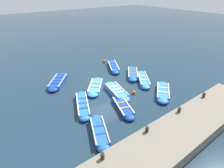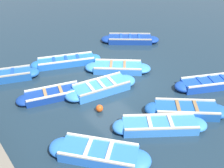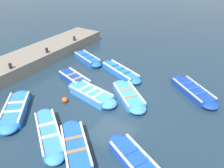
{
  "view_description": "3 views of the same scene",
  "coord_description": "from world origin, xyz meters",
  "px_view_note": "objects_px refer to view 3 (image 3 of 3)",
  "views": [
    {
      "loc": [
        11.15,
        -7.45,
        8.09
      ],
      "look_at": [
        -0.06,
        0.79,
        0.31
      ],
      "focal_mm": 28.0,
      "sensor_mm": 36.0,
      "label": 1
    },
    {
      "loc": [
        6.9,
        8.71,
        7.05
      ],
      "look_at": [
        0.47,
        0.47,
        0.17
      ],
      "focal_mm": 42.0,
      "sensor_mm": 36.0,
      "label": 2
    },
    {
      "loc": [
        -5.29,
        8.51,
        6.91
      ],
      "look_at": [
        0.38,
        -0.65,
        0.54
      ],
      "focal_mm": 35.0,
      "sensor_mm": 36.0,
      "label": 3
    }
  ],
  "objects_px": {
    "boat_outer_right": "(75,79)",
    "boat_alongside": "(15,110)",
    "boat_outer_left": "(128,96)",
    "bollard_north": "(74,39)",
    "boat_far_corner": "(140,166)",
    "boat_broadside": "(76,148)",
    "bollard_mid_north": "(47,50)",
    "boat_stern_in": "(87,59)",
    "boat_tucked": "(120,72)",
    "boat_drifting": "(193,91)",
    "boat_centre": "(49,133)",
    "buoy_yellow_far": "(65,100)",
    "bollard_mid_south": "(10,66)",
    "boat_mid_row": "(91,94)"
  },
  "relations": [
    {
      "from": "boat_outer_right",
      "to": "boat_alongside",
      "type": "xyz_separation_m",
      "value": [
        0.4,
        4.1,
        0.03
      ]
    },
    {
      "from": "boat_outer_left",
      "to": "bollard_north",
      "type": "bearing_deg",
      "value": -28.91
    },
    {
      "from": "boat_far_corner",
      "to": "boat_outer_right",
      "type": "bearing_deg",
      "value": -31.21
    },
    {
      "from": "boat_broadside",
      "to": "bollard_mid_north",
      "type": "relative_size",
      "value": 9.02
    },
    {
      "from": "boat_outer_right",
      "to": "boat_broadside",
      "type": "bearing_deg",
      "value": 130.59
    },
    {
      "from": "boat_far_corner",
      "to": "boat_stern_in",
      "type": "bearing_deg",
      "value": -41.61
    },
    {
      "from": "boat_tucked",
      "to": "boat_drifting",
      "type": "bearing_deg",
      "value": -178.57
    },
    {
      "from": "boat_centre",
      "to": "buoy_yellow_far",
      "type": "height_order",
      "value": "boat_centre"
    },
    {
      "from": "boat_centre",
      "to": "bollard_mid_south",
      "type": "bearing_deg",
      "value": -23.24
    },
    {
      "from": "boat_alongside",
      "to": "boat_tucked",
      "type": "height_order",
      "value": "boat_alongside"
    },
    {
      "from": "buoy_yellow_far",
      "to": "boat_tucked",
      "type": "bearing_deg",
      "value": -101.91
    },
    {
      "from": "boat_mid_row",
      "to": "buoy_yellow_far",
      "type": "bearing_deg",
      "value": 50.82
    },
    {
      "from": "boat_outer_left",
      "to": "boat_centre",
      "type": "distance_m",
      "value": 4.75
    },
    {
      "from": "boat_alongside",
      "to": "boat_centre",
      "type": "distance_m",
      "value": 2.68
    },
    {
      "from": "boat_drifting",
      "to": "boat_far_corner",
      "type": "height_order",
      "value": "boat_far_corner"
    },
    {
      "from": "bollard_north",
      "to": "boat_outer_right",
      "type": "bearing_deg",
      "value": 129.58
    },
    {
      "from": "boat_outer_left",
      "to": "boat_stern_in",
      "type": "distance_m",
      "value": 5.69
    },
    {
      "from": "boat_broadside",
      "to": "boat_centre",
      "type": "bearing_deg",
      "value": -1.18
    },
    {
      "from": "boat_stern_in",
      "to": "boat_tucked",
      "type": "distance_m",
      "value": 3.2
    },
    {
      "from": "boat_mid_row",
      "to": "bollard_mid_south",
      "type": "xyz_separation_m",
      "value": [
        5.33,
        1.07,
        0.84
      ]
    },
    {
      "from": "boat_far_corner",
      "to": "bollard_north",
      "type": "distance_m",
      "value": 12.56
    },
    {
      "from": "boat_outer_right",
      "to": "bollard_mid_north",
      "type": "xyz_separation_m",
      "value": [
        3.33,
        -1.01,
        0.87
      ]
    },
    {
      "from": "bollard_mid_south",
      "to": "buoy_yellow_far",
      "type": "xyz_separation_m",
      "value": [
        -4.4,
        0.08,
        -0.89
      ]
    },
    {
      "from": "boat_broadside",
      "to": "boat_centre",
      "type": "height_order",
      "value": "boat_broadside"
    },
    {
      "from": "boat_outer_right",
      "to": "boat_centre",
      "type": "bearing_deg",
      "value": 117.15
    },
    {
      "from": "boat_alongside",
      "to": "boat_centre",
      "type": "bearing_deg",
      "value": 173.53
    },
    {
      "from": "boat_drifting",
      "to": "buoy_yellow_far",
      "type": "height_order",
      "value": "boat_drifting"
    },
    {
      "from": "bollard_mid_south",
      "to": "buoy_yellow_far",
      "type": "distance_m",
      "value": 4.48
    },
    {
      "from": "bollard_north",
      "to": "bollard_mid_south",
      "type": "xyz_separation_m",
      "value": [
        0.0,
        6.03,
        0.0
      ]
    },
    {
      "from": "boat_alongside",
      "to": "bollard_mid_north",
      "type": "distance_m",
      "value": 5.95
    },
    {
      "from": "boat_outer_right",
      "to": "boat_drifting",
      "type": "xyz_separation_m",
      "value": [
        -6.75,
        -2.46,
        0.01
      ]
    },
    {
      "from": "boat_alongside",
      "to": "boat_far_corner",
      "type": "distance_m",
      "value": 6.81
    },
    {
      "from": "boat_stern_in",
      "to": "bollard_north",
      "type": "distance_m",
      "value": 2.61
    },
    {
      "from": "boat_centre",
      "to": "bollard_mid_north",
      "type": "xyz_separation_m",
      "value": [
        5.59,
        -5.41,
        0.86
      ]
    },
    {
      "from": "boat_outer_left",
      "to": "boat_mid_row",
      "type": "bearing_deg",
      "value": 29.35
    },
    {
      "from": "boat_broadside",
      "to": "boat_centre",
      "type": "xyz_separation_m",
      "value": [
        1.54,
        -0.03,
        -0.01
      ]
    },
    {
      "from": "boat_outer_left",
      "to": "boat_stern_in",
      "type": "xyz_separation_m",
      "value": [
        4.97,
        -2.76,
        0.02
      ]
    },
    {
      "from": "boat_alongside",
      "to": "boat_drifting",
      "type": "height_order",
      "value": "boat_alongside"
    },
    {
      "from": "boat_drifting",
      "to": "boat_far_corner",
      "type": "relative_size",
      "value": 0.94
    },
    {
      "from": "boat_stern_in",
      "to": "boat_centre",
      "type": "xyz_separation_m",
      "value": [
        -3.42,
        7.24,
        -0.01
      ]
    },
    {
      "from": "buoy_yellow_far",
      "to": "boat_outer_left",
      "type": "bearing_deg",
      "value": -141.74
    },
    {
      "from": "boat_stern_in",
      "to": "bollard_mid_south",
      "type": "distance_m",
      "value": 5.37
    },
    {
      "from": "boat_broadside",
      "to": "boat_tucked",
      "type": "bearing_deg",
      "value": -75.1
    },
    {
      "from": "bollard_north",
      "to": "bollard_mid_north",
      "type": "height_order",
      "value": "same"
    },
    {
      "from": "boat_far_corner",
      "to": "boat_outer_left",
      "type": "bearing_deg",
      "value": -56.84
    },
    {
      "from": "boat_tucked",
      "to": "boat_alongside",
      "type": "bearing_deg",
      "value": 69.54
    },
    {
      "from": "boat_mid_row",
      "to": "bollard_mid_south",
      "type": "relative_size",
      "value": 10.43
    },
    {
      "from": "boat_outer_left",
      "to": "boat_far_corner",
      "type": "relative_size",
      "value": 0.87
    },
    {
      "from": "boat_tucked",
      "to": "buoy_yellow_far",
      "type": "distance_m",
      "value": 4.52
    },
    {
      "from": "boat_tucked",
      "to": "boat_far_corner",
      "type": "bearing_deg",
      "value": 125.31
    }
  ]
}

